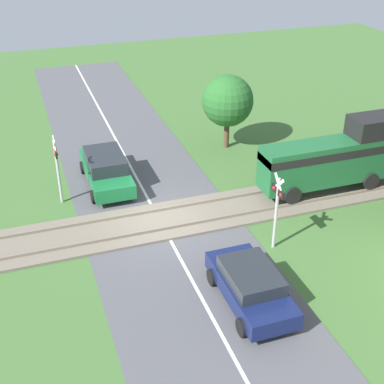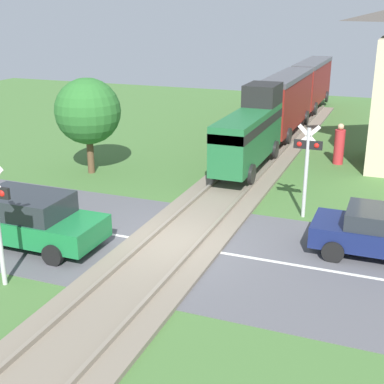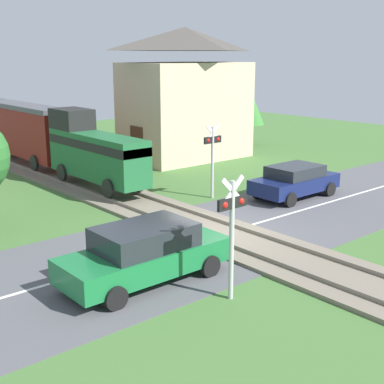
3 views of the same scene
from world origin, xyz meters
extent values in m
plane|color=#426B33|center=(0.00, 0.00, 0.00)|extent=(60.00, 60.00, 0.00)
cube|color=#515156|center=(0.00, 0.00, 0.01)|extent=(48.00, 6.40, 0.02)
cube|color=silver|center=(0.00, 0.00, 0.02)|extent=(48.00, 0.12, 0.00)
cube|color=#756B5B|center=(0.00, 0.00, 0.06)|extent=(2.80, 48.00, 0.12)
cube|color=slate|center=(-0.72, 0.00, 0.18)|extent=(0.10, 48.00, 0.12)
cube|color=slate|center=(0.72, 0.00, 0.18)|extent=(0.10, 48.00, 0.12)
cube|color=#1E6033|center=(0.00, 7.62, 1.57)|extent=(1.35, 6.12, 1.90)
cube|color=black|center=(0.00, 7.62, 2.09)|extent=(1.37, 6.12, 0.36)
cube|color=black|center=(0.00, 9.70, 2.97)|extent=(1.35, 1.96, 0.90)
cylinder|color=black|center=(-0.72, 5.66, 0.62)|extent=(0.14, 0.76, 0.76)
cylinder|color=black|center=(0.72, 5.66, 0.62)|extent=(0.14, 0.76, 0.76)
cylinder|color=black|center=(-0.72, 9.58, 0.62)|extent=(0.14, 0.76, 0.76)
cylinder|color=black|center=(0.72, 9.58, 0.62)|extent=(0.14, 0.76, 0.76)
cube|color=maroon|center=(0.00, 14.87, 1.82)|extent=(1.35, 7.59, 2.40)
cube|color=#47474C|center=(0.00, 14.87, 3.14)|extent=(1.41, 7.59, 0.24)
cylinder|color=black|center=(-0.72, 12.44, 0.62)|extent=(0.14, 0.76, 0.76)
cylinder|color=black|center=(0.72, 12.44, 0.62)|extent=(0.14, 0.76, 0.76)
cylinder|color=black|center=(-0.72, 17.30, 0.62)|extent=(0.14, 0.76, 0.76)
cylinder|color=black|center=(0.72, 17.30, 0.62)|extent=(0.14, 0.76, 0.76)
cube|color=maroon|center=(0.00, 22.87, 1.82)|extent=(1.35, 7.59, 2.40)
cube|color=#47474C|center=(0.00, 22.87, 3.14)|extent=(1.41, 7.59, 0.24)
cylinder|color=black|center=(-0.72, 20.44, 0.62)|extent=(0.14, 0.76, 0.76)
cylinder|color=black|center=(0.72, 20.44, 0.62)|extent=(0.14, 0.76, 0.76)
cylinder|color=black|center=(-0.72, 25.30, 0.62)|extent=(0.14, 0.76, 0.76)
cylinder|color=black|center=(0.72, 25.30, 0.62)|extent=(0.14, 0.76, 0.76)
cube|color=#197038|center=(-4.01, -1.44, 0.62)|extent=(4.58, 1.77, 0.64)
cube|color=#23282D|center=(-4.01, -1.44, 1.24)|extent=(2.52, 1.63, 0.60)
cylinder|color=black|center=(-2.52, -0.55, 0.30)|extent=(0.60, 0.18, 0.60)
cylinder|color=black|center=(-2.52, -2.33, 0.30)|extent=(0.60, 0.18, 0.60)
cylinder|color=black|center=(-5.50, -0.55, 0.30)|extent=(0.60, 0.18, 0.60)
cylinder|color=black|center=(4.37, 0.59, 0.30)|extent=(0.60, 0.18, 0.60)
cylinder|color=black|center=(4.37, 2.29, 0.30)|extent=(0.60, 0.18, 0.60)
sphere|color=red|center=(-2.76, -3.63, 2.43)|extent=(0.18, 0.18, 0.18)
cylinder|color=#B7B7B7|center=(3.03, 3.63, 1.48)|extent=(0.12, 0.12, 2.96)
cube|color=black|center=(3.03, 3.63, 2.43)|extent=(0.90, 0.08, 0.28)
sphere|color=red|center=(3.30, 3.63, 2.43)|extent=(0.18, 0.18, 0.18)
sphere|color=red|center=(2.76, 3.63, 2.43)|extent=(0.18, 0.18, 0.18)
cube|color=silver|center=(3.03, 3.63, 2.71)|extent=(0.72, 0.04, 0.72)
cube|color=silver|center=(3.03, 3.63, 2.71)|extent=(0.72, 0.04, 0.72)
cube|color=#472D1E|center=(4.49, 11.14, 1.05)|extent=(0.06, 1.10, 2.10)
cylinder|color=#B2282D|center=(3.31, 10.50, 0.76)|extent=(0.44, 0.44, 1.52)
sphere|color=tan|center=(3.31, 10.50, 1.66)|extent=(0.28, 0.28, 0.28)
cylinder|color=brown|center=(-6.07, 5.38, 0.72)|extent=(0.28, 0.28, 1.45)
sphere|color=#286628|center=(-6.07, 5.38, 2.58)|extent=(2.65, 2.65, 2.65)
camera|label=1|loc=(17.95, -4.81, 11.93)|focal=50.00mm
camera|label=2|loc=(5.60, -12.91, 6.50)|focal=50.00mm
camera|label=3|loc=(-11.55, -12.14, 5.80)|focal=50.00mm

